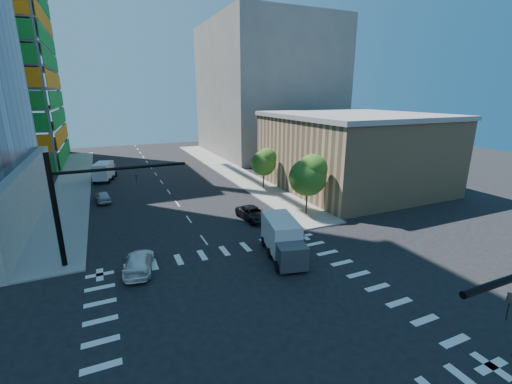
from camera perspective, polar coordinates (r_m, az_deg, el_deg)
ground at (r=22.90m, az=0.01°, el=-19.25°), size 160.00×160.00×0.00m
road_markings at (r=22.89m, az=0.01°, el=-19.24°), size 20.00×20.00×0.01m
sidewalk_ne at (r=61.91m, az=-4.58°, el=3.76°), size 5.00×60.00×0.15m
sidewalk_nw at (r=58.75m, az=-28.20°, el=1.20°), size 5.00×60.00×0.15m
commercial_building at (r=51.50m, az=15.68°, el=6.64°), size 20.50×22.50×10.60m
bg_building_ne at (r=79.94m, az=1.62°, el=16.63°), size 24.00×30.00×28.00m
signal_mast_nw at (r=29.67m, az=-27.77°, el=-0.95°), size 10.20×0.40×9.00m
tree_south at (r=37.97m, az=8.87°, el=2.87°), size 4.16×4.16×6.82m
tree_north at (r=48.51m, az=1.44°, el=5.09°), size 3.54×3.52×5.78m
car_nb_far at (r=37.20m, az=-0.42°, el=-3.63°), size 2.82×5.20×1.38m
car_sb_near at (r=28.42m, az=-18.94°, el=-11.01°), size 2.96×5.22×1.43m
car_sb_mid at (r=47.34m, az=-24.15°, el=-0.71°), size 2.06×4.27×1.41m
box_truck_near at (r=28.71m, az=4.65°, el=-8.37°), size 3.75×6.35×3.12m
box_truck_far at (r=59.20m, az=-23.84°, el=3.06°), size 3.75×5.99×2.92m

